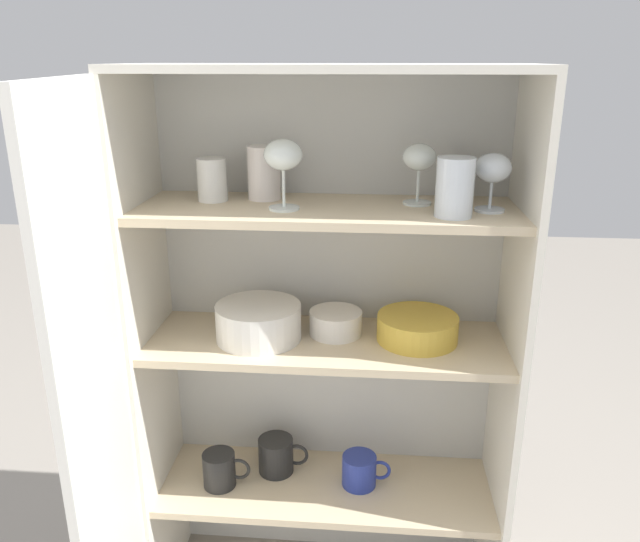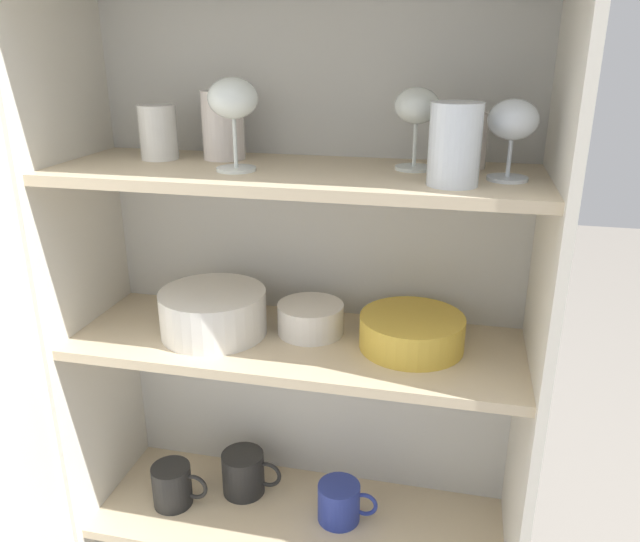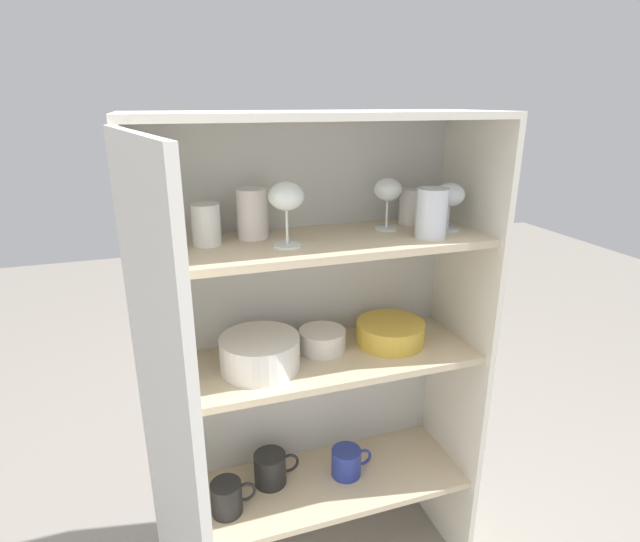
% 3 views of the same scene
% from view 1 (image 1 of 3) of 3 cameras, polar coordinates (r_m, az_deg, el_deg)
% --- Properties ---
extents(cupboard_back_panel, '(0.92, 0.02, 1.41)m').
position_cam_1_polar(cupboard_back_panel, '(1.74, 0.98, -6.01)').
color(cupboard_back_panel, silver).
rests_on(cupboard_back_panel, ground_plane).
extents(cupboard_side_left, '(0.02, 0.34, 1.41)m').
position_cam_1_polar(cupboard_side_left, '(1.69, -15.02, -7.52)').
color(cupboard_side_left, silver).
rests_on(cupboard_side_left, ground_plane).
extents(cupboard_side_right, '(0.02, 0.34, 1.41)m').
position_cam_1_polar(cupboard_side_right, '(1.63, 16.79, -8.69)').
color(cupboard_side_right, silver).
rests_on(cupboard_side_right, ground_plane).
extents(cupboard_top_panel, '(0.92, 0.34, 0.02)m').
position_cam_1_polar(cupboard_top_panel, '(1.42, 0.67, 18.06)').
color(cupboard_top_panel, silver).
rests_on(cupboard_top_panel, cupboard_side_left).
extents(shelf_board_lower, '(0.89, 0.30, 0.02)m').
position_cam_1_polar(shelf_board_lower, '(1.80, 0.53, -19.15)').
color(shelf_board_lower, beige).
extents(shelf_board_middle, '(0.89, 0.30, 0.02)m').
position_cam_1_polar(shelf_board_middle, '(1.57, 0.58, -6.64)').
color(shelf_board_middle, beige).
extents(shelf_board_upper, '(0.89, 0.30, 0.02)m').
position_cam_1_polar(shelf_board_upper, '(1.46, 0.62, 5.51)').
color(shelf_board_upper, beige).
extents(cupboard_door, '(0.11, 0.45, 1.41)m').
position_cam_1_polar(cupboard_door, '(1.36, -19.20, -14.85)').
color(cupboard_door, silver).
rests_on(cupboard_door, ground_plane).
extents(tumbler_glass_0, '(0.07, 0.07, 0.10)m').
position_cam_1_polar(tumbler_glass_0, '(1.54, -9.84, 8.24)').
color(tumbler_glass_0, white).
rests_on(tumbler_glass_0, shelf_board_upper).
extents(tumbler_glass_1, '(0.08, 0.08, 0.13)m').
position_cam_1_polar(tumbler_glass_1, '(1.38, 12.22, 7.49)').
color(tumbler_glass_1, white).
rests_on(tumbler_glass_1, shelf_board_upper).
extents(tumbler_glass_2, '(0.06, 0.06, 0.10)m').
position_cam_1_polar(tumbler_glass_2, '(1.54, 12.35, 8.05)').
color(tumbler_glass_2, silver).
rests_on(tumbler_glass_2, shelf_board_upper).
extents(tumbler_glass_3, '(0.08, 0.08, 0.13)m').
position_cam_1_polar(tumbler_glass_3, '(1.54, -5.13, 8.94)').
color(tumbler_glass_3, silver).
rests_on(tumbler_glass_3, shelf_board_upper).
extents(wine_glass_0, '(0.08, 0.08, 0.13)m').
position_cam_1_polar(wine_glass_0, '(1.45, 15.53, 8.85)').
color(wine_glass_0, white).
rests_on(wine_glass_0, shelf_board_upper).
extents(wine_glass_1, '(0.08, 0.08, 0.14)m').
position_cam_1_polar(wine_glass_1, '(1.48, 9.06, 9.96)').
color(wine_glass_1, white).
rests_on(wine_glass_1, shelf_board_upper).
extents(wine_glass_2, '(0.09, 0.09, 0.16)m').
position_cam_1_polar(wine_glass_2, '(1.41, -3.39, 10.31)').
color(wine_glass_2, white).
rests_on(wine_glass_2, shelf_board_upper).
extents(plate_stack_white, '(0.21, 0.21, 0.09)m').
position_cam_1_polar(plate_stack_white, '(1.57, -5.64, -4.65)').
color(plate_stack_white, silver).
rests_on(plate_stack_white, shelf_board_middle).
extents(mixing_bowl_large, '(0.20, 0.20, 0.07)m').
position_cam_1_polar(mixing_bowl_large, '(1.57, 8.90, -5.07)').
color(mixing_bowl_large, gold).
rests_on(mixing_bowl_large, shelf_board_middle).
extents(serving_bowl_small, '(0.13, 0.13, 0.06)m').
position_cam_1_polar(serving_bowl_small, '(1.59, 1.44, -4.63)').
color(serving_bowl_small, silver).
rests_on(serving_bowl_small, shelf_board_middle).
extents(coffee_mug_primary, '(0.14, 0.10, 0.10)m').
position_cam_1_polar(coffee_mug_primary, '(1.82, -3.98, -16.45)').
color(coffee_mug_primary, black).
rests_on(coffee_mug_primary, shelf_board_lower).
extents(coffee_mug_extra_1, '(0.13, 0.09, 0.09)m').
position_cam_1_polar(coffee_mug_extra_1, '(1.77, 3.67, -17.73)').
color(coffee_mug_extra_1, '#283893').
rests_on(coffee_mug_extra_1, shelf_board_lower).
extents(coffee_mug_extra_2, '(0.13, 0.09, 0.10)m').
position_cam_1_polar(coffee_mug_extra_2, '(1.78, -9.13, -17.48)').
color(coffee_mug_extra_2, black).
rests_on(coffee_mug_extra_2, shelf_board_lower).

